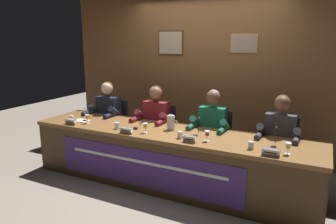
{
  "coord_description": "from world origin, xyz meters",
  "views": [
    {
      "loc": [
        1.76,
        -3.51,
        1.89
      ],
      "look_at": [
        0.0,
        0.0,
        0.98
      ],
      "focal_mm": 33.76,
      "sensor_mm": 36.0,
      "label": 1
    }
  ],
  "objects_px": {
    "juice_glass_center_right": "(207,134)",
    "chair_far_right": "(279,153)",
    "nameplate_far_right": "(271,152)",
    "panelist_far_right": "(279,137)",
    "document_stack_far_left": "(82,121)",
    "conference_table": "(164,150)",
    "panelist_center_right": "(211,128)",
    "microphone_far_left": "(86,116)",
    "chair_center_left": "(160,135)",
    "nameplate_center_left": "(126,130)",
    "juice_glass_far_right": "(288,146)",
    "water_cup_center_left": "(117,126)",
    "chair_center_right": "(215,143)",
    "nameplate_far_left": "(71,122)",
    "juice_glass_far_left": "(87,117)",
    "chair_far_left": "(114,128)",
    "water_pitcher_central": "(171,123)",
    "microphone_center_left": "(137,123)",
    "microphone_far_right": "(274,141)",
    "panelist_far_left": "(106,115)",
    "water_cup_center_right": "(180,135)",
    "juice_glass_center_left": "(145,126)",
    "panelist_center_left": "(154,121)",
    "microphone_center_right": "(197,130)",
    "water_cup_far_left": "(72,119)",
    "nameplate_center_right": "(189,139)"
  },
  "relations": [
    {
      "from": "microphone_far_right",
      "to": "chair_far_right",
      "type": "bearing_deg",
      "value": 90.77
    },
    {
      "from": "panelist_center_left",
      "to": "juice_glass_far_right",
      "type": "distance_m",
      "value": 2.02
    },
    {
      "from": "chair_far_left",
      "to": "juice_glass_center_right",
      "type": "bearing_deg",
      "value": -22.18
    },
    {
      "from": "nameplate_far_right",
      "to": "microphone_center_left",
      "type": "bearing_deg",
      "value": 171.79
    },
    {
      "from": "nameplate_center_left",
      "to": "chair_center_right",
      "type": "height_order",
      "value": "chair_center_right"
    },
    {
      "from": "chair_center_left",
      "to": "water_cup_center_right",
      "type": "bearing_deg",
      "value": -49.23
    },
    {
      "from": "nameplate_far_right",
      "to": "panelist_center_right",
      "type": "bearing_deg",
      "value": 140.45
    },
    {
      "from": "microphone_center_right",
      "to": "document_stack_far_left",
      "type": "distance_m",
      "value": 1.75
    },
    {
      "from": "nameplate_far_right",
      "to": "water_pitcher_central",
      "type": "height_order",
      "value": "water_pitcher_central"
    },
    {
      "from": "juice_glass_center_left",
      "to": "water_cup_center_left",
      "type": "relative_size",
      "value": 1.46
    },
    {
      "from": "juice_glass_center_right",
      "to": "nameplate_far_right",
      "type": "distance_m",
      "value": 0.76
    },
    {
      "from": "panelist_center_left",
      "to": "chair_center_right",
      "type": "distance_m",
      "value": 0.94
    },
    {
      "from": "chair_far_left",
      "to": "chair_center_left",
      "type": "bearing_deg",
      "value": 0.0
    },
    {
      "from": "chair_center_left",
      "to": "panelist_center_right",
      "type": "height_order",
      "value": "panelist_center_right"
    },
    {
      "from": "juice_glass_center_right",
      "to": "chair_far_right",
      "type": "distance_m",
      "value": 1.13
    },
    {
      "from": "microphone_far_right",
      "to": "panelist_far_left",
      "type": "bearing_deg",
      "value": 170.36
    },
    {
      "from": "chair_center_right",
      "to": "panelist_center_right",
      "type": "xyz_separation_m",
      "value": [
        0.0,
        -0.2,
        0.28
      ]
    },
    {
      "from": "panelist_center_right",
      "to": "chair_far_right",
      "type": "bearing_deg",
      "value": 12.79
    },
    {
      "from": "juice_glass_far_left",
      "to": "juice_glass_far_right",
      "type": "relative_size",
      "value": 1.0
    },
    {
      "from": "water_cup_far_left",
      "to": "water_pitcher_central",
      "type": "xyz_separation_m",
      "value": [
        1.47,
        0.26,
        0.06
      ]
    },
    {
      "from": "chair_far_left",
      "to": "water_pitcher_central",
      "type": "bearing_deg",
      "value": -22.07
    },
    {
      "from": "panelist_far_right",
      "to": "document_stack_far_left",
      "type": "height_order",
      "value": "panelist_far_right"
    },
    {
      "from": "nameplate_center_left",
      "to": "nameplate_far_right",
      "type": "xyz_separation_m",
      "value": [
        1.76,
        0.0,
        0.0
      ]
    },
    {
      "from": "chair_far_right",
      "to": "nameplate_far_right",
      "type": "xyz_separation_m",
      "value": [
        0.02,
        -0.94,
        0.33
      ]
    },
    {
      "from": "chair_center_left",
      "to": "panelist_center_right",
      "type": "relative_size",
      "value": 0.73
    },
    {
      "from": "panelist_center_left",
      "to": "microphone_center_left",
      "type": "xyz_separation_m",
      "value": [
        0.02,
        -0.49,
        0.09
      ]
    },
    {
      "from": "water_cup_center_left",
      "to": "juice_glass_far_right",
      "type": "xyz_separation_m",
      "value": [
        2.13,
        0.01,
        0.05
      ]
    },
    {
      "from": "panelist_far_right",
      "to": "microphone_center_left",
      "type": "bearing_deg",
      "value": -164.24
    },
    {
      "from": "document_stack_far_left",
      "to": "microphone_far_left",
      "type": "bearing_deg",
      "value": 40.08
    },
    {
      "from": "chair_far_left",
      "to": "juice_glass_center_right",
      "type": "distance_m",
      "value": 2.1
    },
    {
      "from": "water_pitcher_central",
      "to": "juice_glass_far_left",
      "type": "bearing_deg",
      "value": -168.47
    },
    {
      "from": "nameplate_far_left",
      "to": "microphone_far_left",
      "type": "height_order",
      "value": "microphone_far_left"
    },
    {
      "from": "conference_table",
      "to": "chair_far_left",
      "type": "distance_m",
      "value": 1.5
    },
    {
      "from": "nameplate_far_left",
      "to": "microphone_far_left",
      "type": "xyz_separation_m",
      "value": [
        0.07,
        0.25,
        0.03
      ]
    },
    {
      "from": "juice_glass_center_right",
      "to": "chair_center_left",
      "type": "bearing_deg",
      "value": 142.99
    },
    {
      "from": "nameplate_center_left",
      "to": "juice_glass_far_right",
      "type": "relative_size",
      "value": 1.42
    },
    {
      "from": "nameplate_center_left",
      "to": "water_cup_center_left",
      "type": "bearing_deg",
      "value": 151.65
    },
    {
      "from": "chair_far_left",
      "to": "nameplate_far_left",
      "type": "height_order",
      "value": "chair_far_left"
    },
    {
      "from": "conference_table",
      "to": "panelist_far_right",
      "type": "xyz_separation_m",
      "value": [
        1.32,
        0.53,
        0.21
      ]
    },
    {
      "from": "juice_glass_far_right",
      "to": "microphone_far_left",
      "type": "bearing_deg",
      "value": 177.36
    },
    {
      "from": "chair_far_left",
      "to": "nameplate_far_right",
      "type": "distance_m",
      "value": 2.84
    },
    {
      "from": "panelist_center_right",
      "to": "nameplate_center_right",
      "type": "bearing_deg",
      "value": -90.96
    },
    {
      "from": "water_cup_center_left",
      "to": "microphone_center_left",
      "type": "height_order",
      "value": "microphone_center_left"
    },
    {
      "from": "nameplate_far_left",
      "to": "juice_glass_far_left",
      "type": "bearing_deg",
      "value": 42.34
    },
    {
      "from": "water_cup_far_left",
      "to": "water_cup_center_right",
      "type": "bearing_deg",
      "value": -0.7
    },
    {
      "from": "nameplate_center_left",
      "to": "water_cup_center_right",
      "type": "relative_size",
      "value": 2.07
    },
    {
      "from": "panelist_far_left",
      "to": "water_cup_center_left",
      "type": "distance_m",
      "value": 0.92
    },
    {
      "from": "chair_center_left",
      "to": "water_cup_center_left",
      "type": "height_order",
      "value": "chair_center_left"
    },
    {
      "from": "microphone_far_left",
      "to": "juice_glass_far_right",
      "type": "xyz_separation_m",
      "value": [
        2.77,
        -0.13,
        0.01
      ]
    },
    {
      "from": "chair_center_right",
      "to": "chair_far_right",
      "type": "height_order",
      "value": "same"
    }
  ]
}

